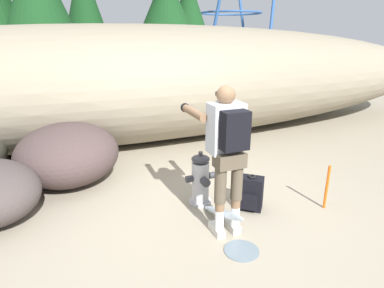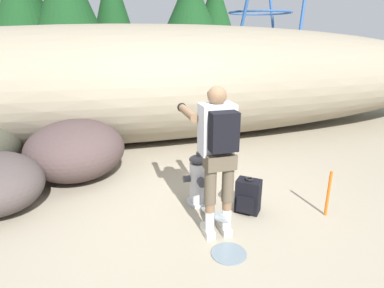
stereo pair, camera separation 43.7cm
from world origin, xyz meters
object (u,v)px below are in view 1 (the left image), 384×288
at_px(utility_worker, 226,143).
at_px(boulder_mid, 68,154).
at_px(fire_hydrant, 200,180).
at_px(survey_stake, 327,187).
at_px(spare_backpack, 251,194).

xyz_separation_m(utility_worker, boulder_mid, (-1.60, 2.04, -0.61)).
bearing_deg(fire_hydrant, boulder_mid, 139.80).
bearing_deg(survey_stake, spare_backpack, 159.29).
relative_size(fire_hydrant, utility_worker, 0.44).
bearing_deg(fire_hydrant, survey_stake, -26.26).
distance_m(fire_hydrant, survey_stake, 1.64).
relative_size(utility_worker, boulder_mid, 1.08).
bearing_deg(boulder_mid, utility_worker, -51.79).
height_order(utility_worker, survey_stake, utility_worker).
xyz_separation_m(utility_worker, survey_stake, (1.47, -0.04, -0.77)).
bearing_deg(spare_backpack, utility_worker, -20.97).
relative_size(utility_worker, survey_stake, 2.80).
height_order(fire_hydrant, spare_backpack, fire_hydrant).
bearing_deg(survey_stake, fire_hydrant, 153.74).
relative_size(fire_hydrant, survey_stake, 1.23).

